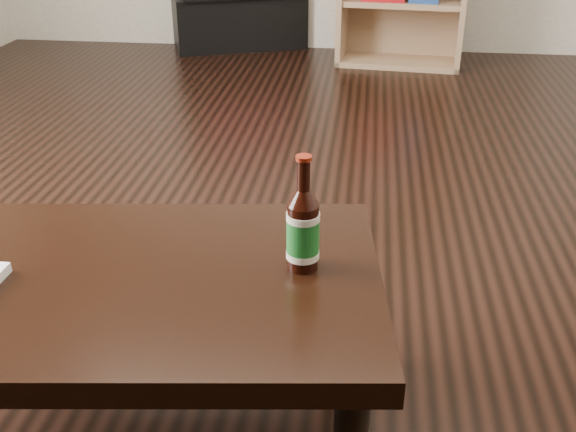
# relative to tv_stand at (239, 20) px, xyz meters

# --- Properties ---
(floor) EXTENTS (5.00, 6.00, 0.01)m
(floor) POSITION_rel_tv_stand_xyz_m (0.79, -2.99, -0.19)
(floor) COLOR black
(floor) RESTS_ON ground
(tv_stand) EXTENTS (1.01, 0.74, 0.36)m
(tv_stand) POSITION_rel_tv_stand_xyz_m (0.00, 0.00, 0.00)
(tv_stand) COLOR black
(tv_stand) RESTS_ON floor
(coffee_table) EXTENTS (1.17, 0.77, 0.41)m
(coffee_table) POSITION_rel_tv_stand_xyz_m (0.44, -3.73, 0.18)
(coffee_table) COLOR black
(coffee_table) RESTS_ON floor
(beer_bottle) EXTENTS (0.08, 0.08, 0.24)m
(beer_bottle) POSITION_rel_tv_stand_xyz_m (0.83, -3.65, 0.32)
(beer_bottle) COLOR black
(beer_bottle) RESTS_ON coffee_table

